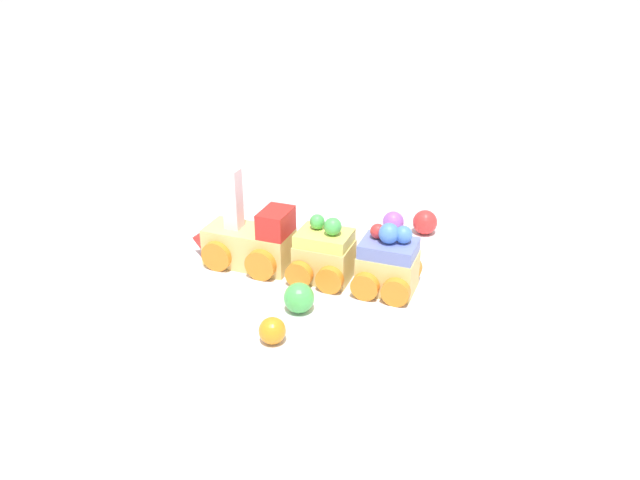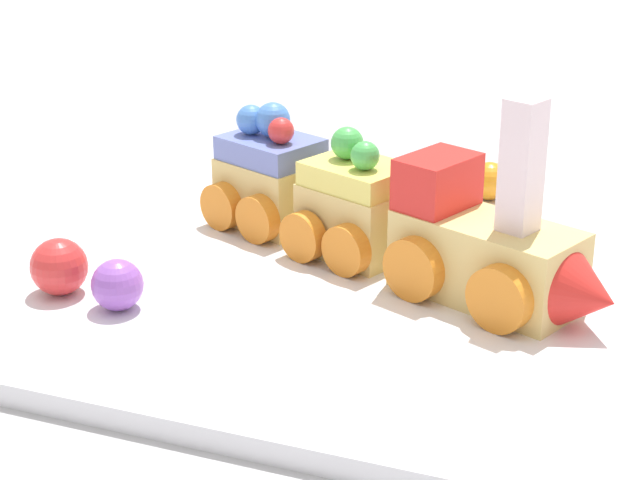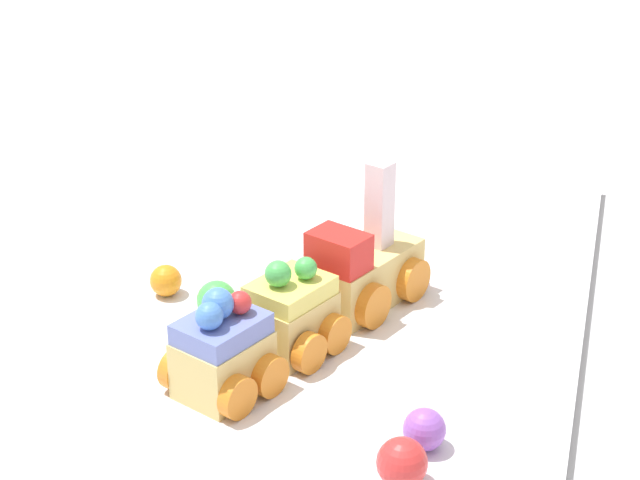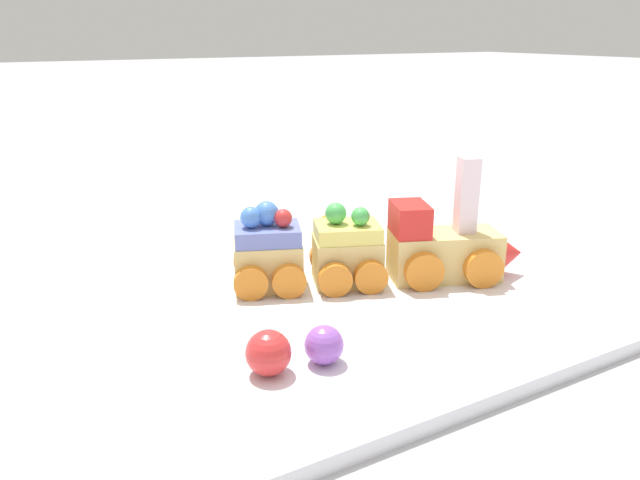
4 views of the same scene
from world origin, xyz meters
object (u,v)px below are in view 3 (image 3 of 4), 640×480
gumball_red (402,463)px  cake_car_lemon (291,316)px  gumball_green (219,298)px  cake_train_locomotive (369,267)px  gumball_purple (424,429)px  gumball_orange (166,281)px  cake_car_blueberry (223,354)px

gumball_red → cake_car_lemon: bearing=40.1°
gumball_green → cake_train_locomotive: bearing=-61.2°
gumball_red → gumball_purple: gumball_red is taller
gumball_purple → gumball_red: bearing=171.4°
gumball_orange → cake_car_lemon: bearing=-113.4°
gumball_orange → cake_train_locomotive: bearing=-76.7°
gumball_green → cake_car_blueberry: bearing=-157.4°
cake_train_locomotive → gumball_green: 0.12m
gumball_purple → gumball_green: (0.12, 0.19, 0.00)m
cake_train_locomotive → gumball_orange: cake_train_locomotive is taller
cake_car_blueberry → gumball_red: size_ratio=2.69×
cake_car_lemon → cake_car_blueberry: bearing=-180.0°
cake_car_blueberry → gumball_green: (0.10, 0.04, -0.01)m
gumball_red → gumball_green: (0.16, 0.18, -0.00)m
cake_car_blueberry → gumball_purple: cake_car_blueberry is taller
gumball_red → gumball_purple: 0.04m
cake_train_locomotive → gumball_green: (-0.06, 0.11, -0.01)m
cake_car_lemon → gumball_red: (-0.13, -0.11, -0.01)m
cake_car_blueberry → gumball_green: cake_car_blueberry is taller
gumball_purple → gumball_orange: gumball_purple is taller
cake_car_lemon → gumball_orange: bearing=88.9°
cake_car_blueberry → gumball_purple: (-0.03, -0.14, -0.02)m
gumball_red → gumball_orange: size_ratio=1.21×
cake_car_lemon → cake_car_blueberry: cake_car_blueberry is taller
cake_train_locomotive → gumball_green: bearing=141.1°
gumball_red → gumball_green: 0.24m
gumball_red → cake_train_locomotive: bearing=18.4°
cake_train_locomotive → gumball_orange: (-0.04, 0.16, -0.02)m
gumball_red → gumball_green: bearing=47.5°
cake_car_lemon → gumball_green: bearing=87.0°
cake_car_lemon → cake_car_blueberry: size_ratio=1.00×
cake_train_locomotive → cake_car_lemon: (-0.09, 0.04, -0.00)m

